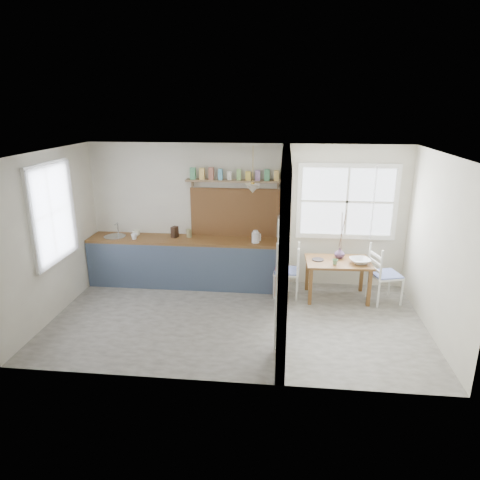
# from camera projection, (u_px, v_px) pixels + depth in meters

# --- Properties ---
(floor) EXTENTS (5.80, 3.20, 0.01)m
(floor) POSITION_uv_depth(u_px,v_px,m) (237.00, 319.00, 6.76)
(floor) COLOR #9B978C
(floor) RESTS_ON ground
(ceiling) EXTENTS (5.80, 3.20, 0.01)m
(ceiling) POSITION_uv_depth(u_px,v_px,m) (236.00, 153.00, 5.97)
(ceiling) COLOR beige
(ceiling) RESTS_ON walls
(walls) EXTENTS (5.81, 3.21, 2.60)m
(walls) POSITION_uv_depth(u_px,v_px,m) (237.00, 241.00, 6.36)
(walls) COLOR beige
(walls) RESTS_ON floor
(partition) EXTENTS (0.12, 3.20, 2.60)m
(partition) POSITION_uv_depth(u_px,v_px,m) (284.00, 232.00, 6.30)
(partition) COLOR beige
(partition) RESTS_ON floor
(kitchen_window) EXTENTS (0.10, 1.16, 1.50)m
(kitchen_window) POSITION_uv_depth(u_px,v_px,m) (50.00, 214.00, 6.54)
(kitchen_window) COLOR white
(kitchen_window) RESTS_ON walls
(nook_window) EXTENTS (1.76, 0.10, 1.30)m
(nook_window) POSITION_uv_depth(u_px,v_px,m) (347.00, 202.00, 7.57)
(nook_window) COLOR white
(nook_window) RESTS_ON walls
(counter) EXTENTS (3.50, 0.60, 0.90)m
(counter) POSITION_uv_depth(u_px,v_px,m) (185.00, 261.00, 7.99)
(counter) COLOR brown
(counter) RESTS_ON floor
(sink) EXTENTS (0.40, 0.40, 0.02)m
(sink) POSITION_uv_depth(u_px,v_px,m) (115.00, 237.00, 7.96)
(sink) COLOR #B3B6BC
(sink) RESTS_ON counter
(backsplash) EXTENTS (1.65, 0.03, 0.90)m
(backsplash) POSITION_uv_depth(u_px,v_px,m) (235.00, 212.00, 7.86)
(backsplash) COLOR brown
(backsplash) RESTS_ON walls
(shelf) EXTENTS (1.75, 0.20, 0.21)m
(shelf) POSITION_uv_depth(u_px,v_px,m) (234.00, 177.00, 7.58)
(shelf) COLOR #9B845C
(shelf) RESTS_ON walls
(pendant_lamp) EXTENTS (0.26, 0.26, 0.16)m
(pendant_lamp) POSITION_uv_depth(u_px,v_px,m) (253.00, 189.00, 7.26)
(pendant_lamp) COLOR #EDE4CC
(pendant_lamp) RESTS_ON ceiling
(utensil_rail) EXTENTS (0.02, 0.50, 0.02)m
(utensil_rail) POSITION_uv_depth(u_px,v_px,m) (279.00, 217.00, 7.11)
(utensil_rail) COLOR #B3B6BC
(utensil_rail) RESTS_ON partition
(dining_table) EXTENTS (1.12, 0.77, 0.68)m
(dining_table) POSITION_uv_depth(u_px,v_px,m) (337.00, 279.00, 7.43)
(dining_table) COLOR brown
(dining_table) RESTS_ON floor
(chair_left) EXTENTS (0.46, 0.46, 0.95)m
(chair_left) POSITION_uv_depth(u_px,v_px,m) (286.00, 270.00, 7.48)
(chair_left) COLOR white
(chair_left) RESTS_ON floor
(chair_right) EXTENTS (0.57, 0.57, 1.01)m
(chair_right) POSITION_uv_depth(u_px,v_px,m) (386.00, 274.00, 7.24)
(chair_right) COLOR white
(chair_right) RESTS_ON floor
(kettle) EXTENTS (0.22, 0.20, 0.22)m
(kettle) POSITION_uv_depth(u_px,v_px,m) (256.00, 237.00, 7.57)
(kettle) COLOR white
(kettle) RESTS_ON counter
(mug_a) EXTENTS (0.13, 0.13, 0.10)m
(mug_a) POSITION_uv_depth(u_px,v_px,m) (134.00, 237.00, 7.77)
(mug_a) COLOR white
(mug_a) RESTS_ON counter
(mug_b) EXTENTS (0.17, 0.17, 0.11)m
(mug_b) POSITION_uv_depth(u_px,v_px,m) (136.00, 233.00, 7.98)
(mug_b) COLOR white
(mug_b) RESTS_ON counter
(knife_block) EXTENTS (0.13, 0.15, 0.20)m
(knife_block) POSITION_uv_depth(u_px,v_px,m) (175.00, 232.00, 7.89)
(knife_block) COLOR black
(knife_block) RESTS_ON counter
(jar) EXTENTS (0.10, 0.10, 0.15)m
(jar) POSITION_uv_depth(u_px,v_px,m) (189.00, 233.00, 7.88)
(jar) COLOR #898354
(jar) RESTS_ON counter
(towel_magenta) EXTENTS (0.02, 0.03, 0.51)m
(towel_magenta) POSITION_uv_depth(u_px,v_px,m) (275.00, 281.00, 7.54)
(towel_magenta) COLOR #BB2B7E
(towel_magenta) RESTS_ON counter
(towel_orange) EXTENTS (0.02, 0.03, 0.50)m
(towel_orange) POSITION_uv_depth(u_px,v_px,m) (275.00, 283.00, 7.51)
(towel_orange) COLOR #CD4701
(towel_orange) RESTS_ON counter
(bowl) EXTENTS (0.40, 0.40, 0.08)m
(bowl) POSITION_uv_depth(u_px,v_px,m) (360.00, 261.00, 7.21)
(bowl) COLOR silver
(bowl) RESTS_ON dining_table
(table_cup) EXTENTS (0.11, 0.11, 0.09)m
(table_cup) POSITION_uv_depth(u_px,v_px,m) (335.00, 262.00, 7.16)
(table_cup) COLOR #6A9969
(table_cup) RESTS_ON dining_table
(plate) EXTENTS (0.26, 0.26, 0.02)m
(plate) POSITION_uv_depth(u_px,v_px,m) (318.00, 260.00, 7.37)
(plate) COLOR #282121
(plate) RESTS_ON dining_table
(vase) EXTENTS (0.23, 0.23, 0.19)m
(vase) POSITION_uv_depth(u_px,v_px,m) (340.00, 253.00, 7.44)
(vase) COLOR #573C60
(vase) RESTS_ON dining_table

